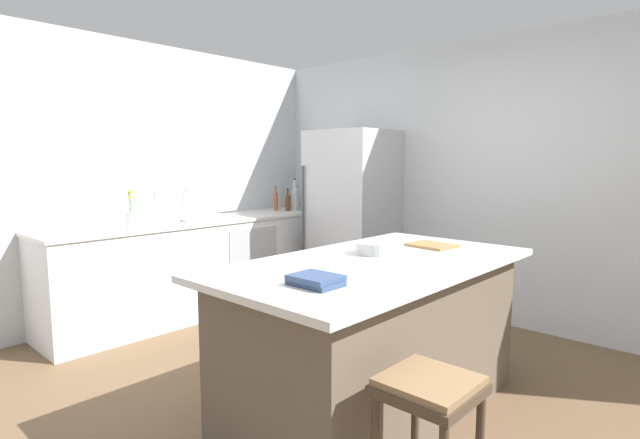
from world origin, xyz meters
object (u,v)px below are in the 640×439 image
soda_bottle (295,198)px  cutting_board (432,245)px  cookbook_stack (316,280)px  gin_bottle (303,199)px  kitchen_island (374,335)px  vinegar_bottle (276,201)px  syrup_bottle (288,202)px  refrigerator (352,217)px  sink_faucet (156,206)px  paper_towel_roll (187,207)px  flower_vase (131,217)px  mixing_bowl (376,248)px  bar_stool (429,406)px  hot_sauce_bottle (302,200)px

soda_bottle → cutting_board: size_ratio=1.14×
cookbook_stack → gin_bottle: bearing=135.7°
kitchen_island → vinegar_bottle: size_ratio=7.23×
syrup_bottle → cookbook_stack: bearing=-41.2°
soda_bottle → vinegar_bottle: soda_bottle is taller
refrigerator → soda_bottle: size_ratio=5.00×
sink_faucet → soda_bottle: 1.69m
paper_towel_roll → cookbook_stack: size_ratio=1.30×
sink_faucet → gin_bottle: size_ratio=0.95×
kitchen_island → cookbook_stack: 0.82m
flower_vase → mixing_bowl: (2.24, 0.49, -0.06)m
bar_stool → hot_sauce_bottle: 4.08m
sink_faucet → cutting_board: (2.49, 0.65, -0.15)m
hot_sauce_bottle → cookbook_stack: size_ratio=1.04×
soda_bottle → syrup_bottle: 0.11m
vinegar_bottle → sink_faucet: bearing=-89.4°
cutting_board → gin_bottle: bearing=154.3°
sink_faucet → paper_towel_roll: bearing=69.5°
paper_towel_roll → kitchen_island: bearing=-5.7°
kitchen_island → mixing_bowl: size_ratio=7.83×
sink_faucet → cutting_board: bearing=14.6°
bar_stool → refrigerator: bearing=134.4°
paper_towel_roll → gin_bottle: (0.04, 1.52, -0.01)m
hot_sauce_bottle → cutting_board: hot_sauce_bottle is taller
soda_bottle → cookbook_stack: bearing=-42.7°
hot_sauce_bottle → vinegar_bottle: vinegar_bottle is taller
gin_bottle → mixing_bowl: (2.22, -1.59, -0.09)m
hot_sauce_bottle → cutting_board: (2.46, -1.23, -0.10)m
refrigerator → flower_vase: refrigerator is taller
syrup_bottle → cutting_board: size_ratio=0.80×
kitchen_island → soda_bottle: soda_bottle is taller
kitchen_island → syrup_bottle: (-2.39, 1.56, 0.55)m
kitchen_island → sink_faucet: sink_faucet is taller
vinegar_bottle → cookbook_stack: size_ratio=1.16×
sink_faucet → mixing_bowl: 2.37m
sink_faucet → cutting_board: size_ratio=0.95×
flower_vase → mixing_bowl: size_ratio=1.26×
mixing_bowl → paper_towel_roll: bearing=178.2°
soda_bottle → mixing_bowl: bearing=-33.5°
gin_bottle → mixing_bowl: gin_bottle is taller
flower_vase → gin_bottle: 2.08m
hot_sauce_bottle → vinegar_bottle: bearing=-97.0°
flower_vase → mixing_bowl: flower_vase is taller
soda_bottle → paper_towel_roll: bearing=-90.0°
mixing_bowl → hot_sauce_bottle: bearing=144.1°
flower_vase → cutting_board: flower_vase is taller
syrup_bottle → bar_stool: bearing=-35.1°
hot_sauce_bottle → gin_bottle: gin_bottle is taller
refrigerator → syrup_bottle: bearing=-170.6°
kitchen_island → bar_stool: 0.98m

